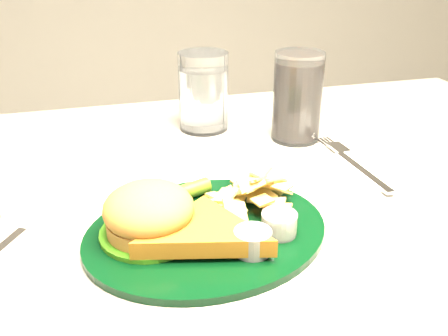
# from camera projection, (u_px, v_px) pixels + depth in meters

# --- Properties ---
(dinner_plate) EXTENTS (0.31, 0.28, 0.06)m
(dinner_plate) POSITION_uv_depth(u_px,v_px,m) (206.00, 211.00, 0.54)
(dinner_plate) COLOR black
(dinner_plate) RESTS_ON table
(water_glass) EXTENTS (0.08, 0.08, 0.13)m
(water_glass) POSITION_uv_depth(u_px,v_px,m) (203.00, 92.00, 0.83)
(water_glass) COLOR white
(water_glass) RESTS_ON table
(cola_glass) EXTENTS (0.09, 0.09, 0.14)m
(cola_glass) POSITION_uv_depth(u_px,v_px,m) (297.00, 97.00, 0.78)
(cola_glass) COLOR black
(cola_glass) RESTS_ON table
(fork_napkin) EXTENTS (0.14, 0.17, 0.01)m
(fork_napkin) POSITION_uv_depth(u_px,v_px,m) (360.00, 169.00, 0.70)
(fork_napkin) COLOR white
(fork_napkin) RESTS_ON table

